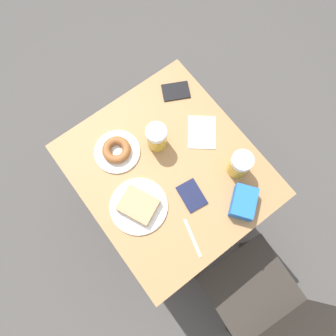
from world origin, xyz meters
TOP-DOWN VIEW (x-y plane):
  - ground_plane at (0.00, 0.00)m, footprint 8.00×8.00m
  - table at (0.00, 0.00)m, footprint 0.74×0.83m
  - chair at (-0.01, 0.77)m, footprint 0.43×0.43m
  - plate_with_cake at (0.20, 0.06)m, footprint 0.24×0.24m
  - plate_with_donut at (0.13, -0.20)m, footprint 0.20×0.20m
  - beer_mug_left at (-0.24, 0.18)m, footprint 0.09×0.09m
  - beer_mug_center at (-0.03, -0.13)m, footprint 0.09×0.09m
  - napkin_folded at (-0.23, -0.05)m, footprint 0.19×0.20m
  - fork at (0.10, 0.29)m, footprint 0.05×0.16m
  - passport_near_edge at (-0.26, -0.28)m, footprint 0.15×0.14m
  - passport_far_edge at (-0.01, 0.15)m, footprint 0.10×0.14m
  - blue_pouch at (-0.16, 0.31)m, footprint 0.16×0.15m

SIDE VIEW (x-z plane):
  - ground_plane at x=0.00m, z-range 0.00..0.00m
  - chair at x=-0.01m, z-range 0.08..0.99m
  - table at x=0.00m, z-range 0.30..1.07m
  - fork at x=0.10m, z-range 0.77..0.77m
  - napkin_folded at x=-0.23m, z-range 0.77..0.77m
  - passport_near_edge at x=-0.26m, z-range 0.77..0.77m
  - passport_far_edge at x=-0.01m, z-range 0.77..0.77m
  - plate_with_cake at x=0.20m, z-range 0.76..0.81m
  - plate_with_donut at x=0.13m, z-range 0.76..0.81m
  - blue_pouch at x=-0.16m, z-range 0.77..0.83m
  - beer_mug_left at x=-0.24m, z-range 0.77..0.90m
  - beer_mug_center at x=-0.03m, z-range 0.77..0.90m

